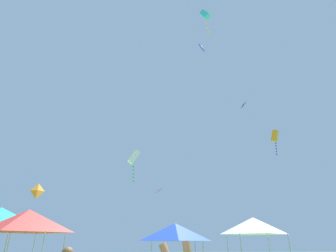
% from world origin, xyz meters
% --- Properties ---
extents(canopy_tent_blue, '(2.63, 2.63, 2.81)m').
position_xyz_m(canopy_tent_blue, '(1.31, 10.20, 2.39)').
color(canopy_tent_blue, '#9E9EA3').
rests_on(canopy_tent_blue, ground).
extents(canopy_tent_white, '(3.18, 3.18, 3.40)m').
position_xyz_m(canopy_tent_white, '(6.68, 13.50, 2.89)').
color(canopy_tent_white, '#9E9EA3').
rests_on(canopy_tent_white, ground).
extents(canopy_tent_red, '(3.08, 3.08, 3.30)m').
position_xyz_m(canopy_tent_red, '(-5.56, 8.85, 2.80)').
color(canopy_tent_red, '#9E9EA3').
rests_on(canopy_tent_red, ground).
extents(kite_orange_box, '(1.02, 1.02, 3.16)m').
position_xyz_m(kite_orange_box, '(14.19, 23.43, 13.16)').
color(kite_orange_box, orange).
extents(kite_white_box, '(1.13, 0.84, 2.86)m').
position_xyz_m(kite_white_box, '(-1.53, 17.51, 8.49)').
color(kite_white_box, white).
extents(kite_blue_delta, '(1.36, 1.55, 1.22)m').
position_xyz_m(kite_blue_delta, '(5.77, 20.98, 23.69)').
color(kite_blue_delta, blue).
extents(kite_black_diamond, '(0.54, 0.53, 0.61)m').
position_xyz_m(kite_black_diamond, '(7.94, 15.85, 13.04)').
color(kite_black_diamond, black).
extents(kite_orange_diamond, '(1.33, 1.25, 1.39)m').
position_xyz_m(kite_orange_diamond, '(-12.65, 26.37, 7.20)').
color(kite_orange_diamond, orange).
extents(kite_cyan_box, '(0.62, 0.61, 1.61)m').
position_xyz_m(kite_cyan_box, '(2.92, 6.99, 14.02)').
color(kite_cyan_box, '#2DB7CC').
extents(kite_purple_diamond, '(0.61, 0.50, 0.49)m').
position_xyz_m(kite_purple_diamond, '(0.68, 20.38, 6.33)').
color(kite_purple_diamond, purple).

